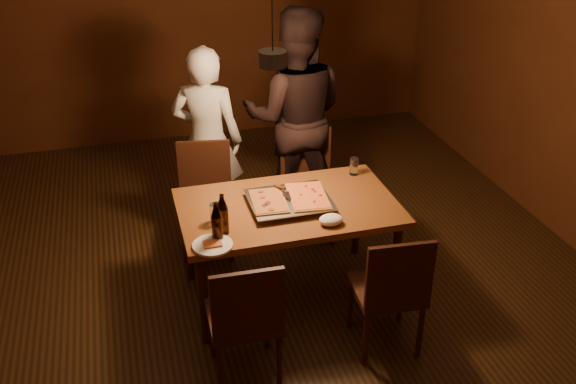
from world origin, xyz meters
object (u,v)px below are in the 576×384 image
object	(u,v)px
pizza_tray	(290,202)
chair_near_right	(392,284)
chair_far_left	(205,188)
chair_far_right	(307,173)
plate_slice	(213,245)
beer_bottle_b	(223,214)
chair_near_left	(245,312)
diner_dark	(295,117)
dining_table	(288,214)
diner_white	(208,141)
beer_bottle_a	(217,222)
pendant_lamp	(273,57)

from	to	relation	value
pizza_tray	chair_near_right	bearing A→B (deg)	-63.84
chair_far_left	chair_far_right	bearing A→B (deg)	-168.29
chair_far_right	plate_slice	bearing A→B (deg)	59.37
chair_far_left	beer_bottle_b	xyz separation A→B (m)	(-0.03, -1.04, 0.35)
chair_near_left	chair_far_right	bearing A→B (deg)	63.66
diner_dark	plate_slice	bearing A→B (deg)	73.74
dining_table	chair_near_left	xyz separation A→B (m)	(-0.48, -0.79, -0.14)
chair_near_right	beer_bottle_b	world-z (taller)	beer_bottle_b
beer_bottle_b	diner_dark	size ratio (longest dim) A/B	0.15
chair_far_left	plate_slice	world-z (taller)	chair_far_left
diner_dark	diner_white	bearing A→B (deg)	16.65
chair_far_left	chair_near_left	world-z (taller)	same
chair_far_right	diner_dark	size ratio (longest dim) A/B	0.26
plate_slice	chair_far_right	bearing A→B (deg)	50.86
beer_bottle_a	dining_table	bearing A→B (deg)	29.77
pizza_tray	diner_dark	size ratio (longest dim) A/B	0.30
chair_near_left	plate_slice	world-z (taller)	chair_near_left
chair_far_left	beer_bottle_a	distance (m)	1.17
chair_near_left	chair_near_right	bearing A→B (deg)	3.35
chair_far_right	plate_slice	world-z (taller)	chair_far_right
plate_slice	beer_bottle_b	bearing A→B (deg)	55.59
dining_table	diner_dark	size ratio (longest dim) A/B	0.81
pizza_tray	diner_white	bearing A→B (deg)	104.15
pendant_lamp	dining_table	bearing A→B (deg)	-61.48
chair_far_right	beer_bottle_a	world-z (taller)	beer_bottle_a
beer_bottle_b	dining_table	bearing A→B (deg)	25.78
plate_slice	pendant_lamp	size ratio (longest dim) A/B	0.23
chair_near_right	diner_white	bearing A→B (deg)	118.22
dining_table	diner_dark	bearing A→B (deg)	71.61
pizza_tray	diner_white	xyz separation A→B (m)	(-0.38, 1.14, 0.02)
pizza_tray	diner_white	size ratio (longest dim) A/B	0.35
plate_slice	dining_table	bearing A→B (deg)	32.57
diner_white	diner_dark	bearing A→B (deg)	-157.14
beer_bottle_a	diner_white	distance (m)	1.45
chair_far_left	pendant_lamp	bearing A→B (deg)	129.45
diner_white	dining_table	bearing A→B (deg)	130.72
dining_table	beer_bottle_b	xyz separation A→B (m)	(-0.49, -0.24, 0.21)
chair_near_left	beer_bottle_b	bearing A→B (deg)	93.57
dining_table	diner_white	bearing A→B (deg)	108.19
chair_far_right	chair_near_right	world-z (taller)	same
beer_bottle_b	diner_white	world-z (taller)	diner_white
chair_near_left	plate_slice	size ratio (longest dim) A/B	1.92
chair_near_right	pizza_tray	size ratio (longest dim) A/B	0.88
chair_far_right	chair_near_left	size ratio (longest dim) A/B	1.00
chair_near_right	plate_slice	size ratio (longest dim) A/B	1.92
diner_dark	chair_far_right	bearing A→B (deg)	110.16
chair_near_right	chair_far_left	bearing A→B (deg)	124.96
pizza_tray	diner_white	distance (m)	1.20
chair_near_left	diner_white	distance (m)	1.94
pizza_tray	beer_bottle_b	world-z (taller)	beer_bottle_b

